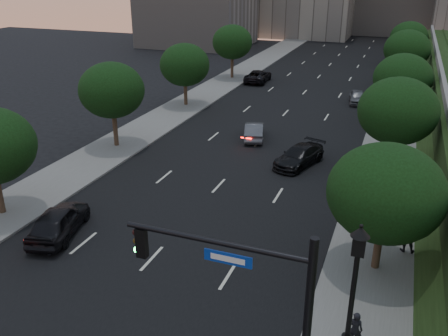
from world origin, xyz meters
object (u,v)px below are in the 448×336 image
at_px(pedestrian_b, 408,235).
at_px(pedestrian_c, 358,205).
at_px(traffic_signal_mast, 268,332).
at_px(pedestrian_a, 355,330).
at_px(street_lamp, 352,300).
at_px(sedan_near_left, 59,221).
at_px(sedan_near_right, 299,156).
at_px(sedan_mid_left, 254,131).
at_px(sedan_far_left, 258,76).
at_px(sedan_far_right, 357,97).

distance_m(pedestrian_b, pedestrian_c, 3.63).
relative_size(traffic_signal_mast, pedestrian_b, 3.82).
xyz_separation_m(pedestrian_a, pedestrian_b, (1.65, 7.55, 0.16)).
xyz_separation_m(street_lamp, sedan_near_left, (-15.41, 3.47, -1.82)).
relative_size(sedan_near_right, pedestrian_a, 3.19).
relative_size(street_lamp, pedestrian_b, 3.07).
distance_m(sedan_mid_left, pedestrian_b, 18.38).
xyz_separation_m(sedan_far_left, pedestrian_b, (18.16, -34.21, 0.31)).
bearing_deg(street_lamp, pedestrian_c, 94.03).
bearing_deg(pedestrian_c, sedan_near_left, 5.78).
relative_size(sedan_near_right, sedan_far_right, 1.22).
bearing_deg(sedan_near_right, sedan_far_right, 102.15).
bearing_deg(pedestrian_a, sedan_far_left, -68.06).
relative_size(traffic_signal_mast, sedan_mid_left, 1.65).
relative_size(sedan_far_left, pedestrian_b, 2.95).
height_order(sedan_far_left, sedan_far_right, sedan_far_left).
distance_m(traffic_signal_mast, sedan_far_right, 40.24).
xyz_separation_m(sedan_mid_left, sedan_near_right, (4.73, -4.31, 0.00)).
xyz_separation_m(sedan_far_left, sedan_far_right, (12.67, -5.91, -0.07)).
bearing_deg(sedan_far_right, traffic_signal_mast, -95.73).
bearing_deg(sedan_mid_left, pedestrian_a, 101.00).
relative_size(street_lamp, pedestrian_a, 3.70).
bearing_deg(sedan_near_right, sedan_far_left, 131.47).
bearing_deg(traffic_signal_mast, sedan_mid_left, 108.11).
distance_m(traffic_signal_mast, sedan_near_right, 21.72).
bearing_deg(sedan_mid_left, traffic_signal_mast, 92.69).
relative_size(sedan_mid_left, sedan_far_left, 0.79).
bearing_deg(sedan_far_left, pedestrian_c, 113.82).
xyz_separation_m(traffic_signal_mast, pedestrian_c, (1.25, 14.31, -2.70)).
relative_size(sedan_far_left, pedestrian_a, 3.56).
xyz_separation_m(sedan_far_left, pedestrian_c, (15.53, -31.70, 0.22)).
distance_m(street_lamp, sedan_far_left, 45.41).
height_order(traffic_signal_mast, pedestrian_b, traffic_signal_mast).
bearing_deg(pedestrian_b, sedan_far_right, -80.17).
xyz_separation_m(street_lamp, pedestrian_b, (1.87, 8.14, -1.57)).
xyz_separation_m(sedan_far_right, pedestrian_c, (2.87, -25.79, 0.29)).
bearing_deg(sedan_far_left, sedan_near_left, 89.00).
xyz_separation_m(sedan_mid_left, sedan_far_right, (6.73, 14.57, -0.02)).
xyz_separation_m(traffic_signal_mast, sedan_far_left, (-14.28, 46.01, -2.92)).
relative_size(street_lamp, sedan_near_right, 1.16).
relative_size(traffic_signal_mast, sedan_far_right, 1.75).
xyz_separation_m(traffic_signal_mast, sedan_near_left, (-13.41, 7.14, -2.85)).
height_order(street_lamp, sedan_far_left, street_lamp).
bearing_deg(sedan_mid_left, street_lamp, 99.92).
height_order(traffic_signal_mast, pedestrian_c, traffic_signal_mast).
bearing_deg(sedan_near_left, sedan_near_right, -139.49).
bearing_deg(pedestrian_c, street_lamp, 73.73).
height_order(sedan_near_right, sedan_far_right, sedan_near_right).
bearing_deg(sedan_far_left, sedan_near_right, 110.99).
distance_m(street_lamp, pedestrian_c, 10.81).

